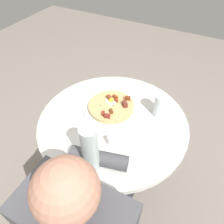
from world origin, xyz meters
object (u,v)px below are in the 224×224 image
Objects in this scene: dining_table at (113,140)px; bread_plate at (78,144)px; water_glass at (160,105)px; pizza_plate at (111,108)px; salt_shaker at (110,140)px; breakfast_pizza at (111,106)px; knife at (66,112)px; water_bottle at (90,149)px; fork at (60,113)px.

bread_plate is (0.07, 0.22, 0.18)m from dining_table.
dining_table is at bearing 38.04° from water_glass.
pizza_plate is 6.04× the size of salt_shaker.
dining_table is 0.20m from pizza_plate.
pizza_plate is 0.30m from bread_plate.
breakfast_pizza is at bearing -63.91° from salt_shaker.
breakfast_pizza is at bearing 80.92° from knife.
salt_shaker reaches higher than bread_plate.
breakfast_pizza reaches higher than bread_plate.
water_bottle reaches higher than breakfast_pizza.
water_glass reaches higher than breakfast_pizza.
fork is (0.24, 0.17, -0.02)m from breakfast_pizza.
fork reaches higher than dining_table.
water_bottle is at bearing 70.85° from water_glass.
fork is 1.38× the size of water_glass.
breakfast_pizza reaches higher than fork.
salt_shaker reaches higher than knife.
knife is 0.33m from salt_shaker.
water_bottle is (-0.33, 0.20, 0.12)m from fork.
water_glass is at bearing -141.96° from dining_table.
salt_shaker reaches higher than pizza_plate.
fork is at bearing 34.92° from breakfast_pizza.
knife is (0.21, 0.14, 0.00)m from pizza_plate.
pizza_plate is at bearing -56.10° from dining_table.
pizza_plate is 0.24m from salt_shaker.
water_glass is (-0.28, -0.38, 0.06)m from bread_plate.
breakfast_pizza is (-0.00, -0.00, 0.02)m from pizza_plate.
water_glass is 0.52× the size of water_bottle.
pizza_plate is at bearing -63.54° from salt_shaker.
water_bottle reaches higher than dining_table.
water_bottle reaches higher than salt_shaker.
bread_plate is at bearing 54.18° from water_glass.
breakfast_pizza is 0.30m from bread_plate.
knife is at bearing -13.52° from salt_shaker.
pizza_plate is 0.02m from breakfast_pizza.
breakfast_pizza is at bearing 82.04° from fork.
pizza_plate is 1.74× the size of fork.
knife is at bearing 26.23° from water_glass.
fork is at bearing -90.00° from knife.
water_glass is 0.48m from water_bottle.
breakfast_pizza is 1.42× the size of knife.
fork is at bearing 18.10° from dining_table.
knife is (0.21, 0.14, -0.02)m from breakfast_pizza.
salt_shaker is (-0.13, -0.08, 0.02)m from bread_plate.
bread_plate is (0.03, 0.30, -0.00)m from pizza_plate.
breakfast_pizza is 0.29m from fork.
salt_shaker is (-0.01, -0.15, -0.10)m from water_bottle.
pizza_plate is 1.22× the size of breakfast_pizza.
water_glass is at bearing -160.83° from pizza_plate.
pizza_plate is (0.05, -0.07, 0.18)m from dining_table.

